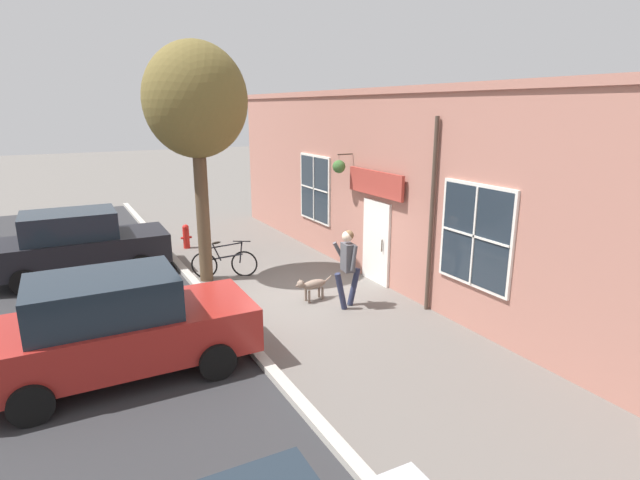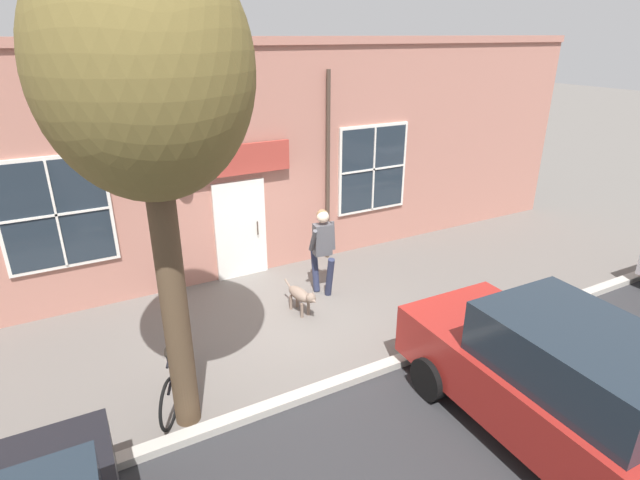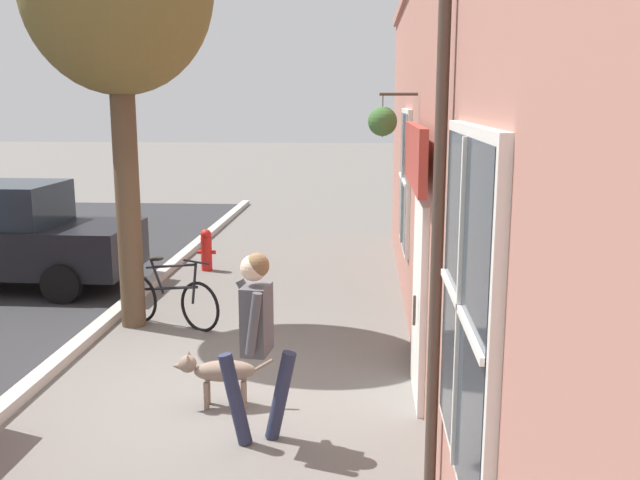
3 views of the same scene
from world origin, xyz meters
The scene contains 7 objects.
ground_plane centered at (0.00, 0.00, 0.00)m, with size 90.00×90.00×0.00m, color #66605B.
storefront_facade centered at (-2.34, -0.01, 2.40)m, with size 0.95×18.00×4.80m.
pedestrian_walking centered at (-0.64, 1.00, 1.08)m, with size 0.72×0.59×1.78m.
dog_on_leash centered at (-0.13, 0.27, 0.38)m, with size 1.03×0.32×0.59m.
street_tree_by_curb centered at (1.57, -2.31, 4.39)m, with size 2.48×2.23×5.87m.
leaning_bicycle centered at (1.11, -2.33, 0.38)m, with size 1.59×0.79×1.00m.
parked_car_mid_block centered at (4.21, 1.68, 0.88)m, with size 4.33×2.00×1.75m.
Camera 2 is at (7.15, -3.27, 4.84)m, focal length 28.00 mm.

